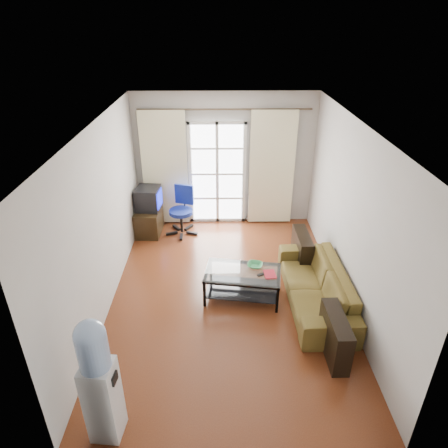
{
  "coord_description": "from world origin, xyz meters",
  "views": [
    {
      "loc": [
        -0.12,
        -5.11,
        3.99
      ],
      "look_at": [
        -0.04,
        0.35,
        1.08
      ],
      "focal_mm": 32.0,
      "sensor_mm": 36.0,
      "label": 1
    }
  ],
  "objects_px": {
    "water_cooler": "(99,379)",
    "coffee_table": "(242,281)",
    "tv_stand": "(149,221)",
    "crt_tv": "(147,198)",
    "task_chair": "(182,220)",
    "sofa": "(316,286)"
  },
  "relations": [
    {
      "from": "sofa",
      "to": "crt_tv",
      "type": "bearing_deg",
      "value": -129.71
    },
    {
      "from": "sofa",
      "to": "coffee_table",
      "type": "relative_size",
      "value": 1.7
    },
    {
      "from": "coffee_table",
      "to": "task_chair",
      "type": "distance_m",
      "value": 2.38
    },
    {
      "from": "tv_stand",
      "to": "task_chair",
      "type": "relative_size",
      "value": 0.72
    },
    {
      "from": "sofa",
      "to": "water_cooler",
      "type": "distance_m",
      "value": 3.45
    },
    {
      "from": "coffee_table",
      "to": "tv_stand",
      "type": "relative_size",
      "value": 1.76
    },
    {
      "from": "sofa",
      "to": "crt_tv",
      "type": "relative_size",
      "value": 3.97
    },
    {
      "from": "sofa",
      "to": "crt_tv",
      "type": "height_order",
      "value": "crt_tv"
    },
    {
      "from": "crt_tv",
      "to": "task_chair",
      "type": "xyz_separation_m",
      "value": [
        0.67,
        -0.06,
        -0.45
      ]
    },
    {
      "from": "tv_stand",
      "to": "water_cooler",
      "type": "bearing_deg",
      "value": -84.31
    },
    {
      "from": "crt_tv",
      "to": "coffee_table",
      "type": "bearing_deg",
      "value": -44.98
    },
    {
      "from": "tv_stand",
      "to": "water_cooler",
      "type": "relative_size",
      "value": 0.46
    },
    {
      "from": "water_cooler",
      "to": "coffee_table",
      "type": "bearing_deg",
      "value": 62.05
    },
    {
      "from": "sofa",
      "to": "task_chair",
      "type": "relative_size",
      "value": 2.17
    },
    {
      "from": "sofa",
      "to": "water_cooler",
      "type": "bearing_deg",
      "value": -52.16
    },
    {
      "from": "coffee_table",
      "to": "task_chair",
      "type": "height_order",
      "value": "task_chair"
    },
    {
      "from": "tv_stand",
      "to": "task_chair",
      "type": "distance_m",
      "value": 0.67
    },
    {
      "from": "tv_stand",
      "to": "crt_tv",
      "type": "relative_size",
      "value": 1.32
    },
    {
      "from": "crt_tv",
      "to": "water_cooler",
      "type": "bearing_deg",
      "value": -81.39
    },
    {
      "from": "sofa",
      "to": "water_cooler",
      "type": "height_order",
      "value": "water_cooler"
    },
    {
      "from": "sofa",
      "to": "water_cooler",
      "type": "relative_size",
      "value": 1.38
    },
    {
      "from": "sofa",
      "to": "crt_tv",
      "type": "distance_m",
      "value": 3.72
    }
  ]
}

